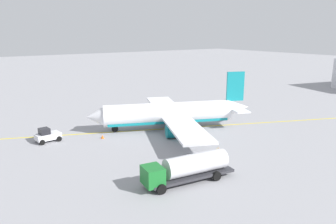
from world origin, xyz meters
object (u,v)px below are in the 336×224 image
airplane (171,114)px  safety_cone_nose (102,137)px  fuel_tanker (188,167)px  refueling_worker (218,154)px  pushback_tug (47,135)px

airplane → safety_cone_nose: 12.40m
fuel_tanker → refueling_worker: (-7.38, -2.89, -0.91)m
pushback_tug → safety_cone_nose: (-7.57, 3.39, -0.72)m
safety_cone_nose → refueling_worker: bearing=118.1°
refueling_worker → safety_cone_nose: refueling_worker is taller
pushback_tug → airplane: bearing=165.5°
pushback_tug → refueling_worker: pushback_tug is taller
airplane → pushback_tug: 20.34m
fuel_tanker → safety_cone_nose: 19.94m
fuel_tanker → pushback_tug: fuel_tanker is taller
airplane → pushback_tug: airplane is taller
airplane → pushback_tug: (19.63, -5.09, -1.63)m
fuel_tanker → refueling_worker: bearing=-158.6°
fuel_tanker → pushback_tug: bearing=-68.3°
airplane → safety_cone_nose: size_ratio=53.26×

